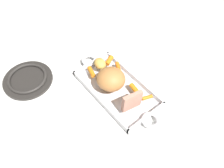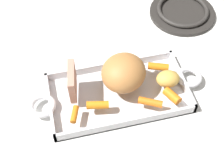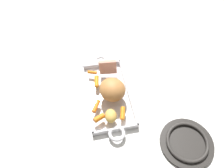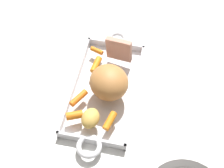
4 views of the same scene
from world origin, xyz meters
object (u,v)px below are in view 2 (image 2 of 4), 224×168
at_px(baby_carrot_long, 150,102).
at_px(potato_halved, 168,79).
at_px(roast_slice_thick, 72,81).
at_px(baby_carrot_northwest, 98,105).
at_px(pork_roast, 124,73).
at_px(baby_carrot_southwest, 172,96).
at_px(baby_carrot_center_right, 75,114).
at_px(baby_carrot_short, 158,67).
at_px(stove_burner_rear, 182,12).
at_px(roasting_dish, 118,94).

height_order(baby_carrot_long, potato_halved, potato_halved).
distance_m(roast_slice_thick, baby_carrot_northwest, 0.08).
distance_m(pork_roast, roast_slice_thick, 0.13).
bearing_deg(baby_carrot_southwest, baby_carrot_center_right, -1.35).
relative_size(roast_slice_thick, baby_carrot_short, 1.49).
relative_size(baby_carrot_short, stove_burner_rear, 0.26).
height_order(roasting_dish, baby_carrot_long, baby_carrot_long).
relative_size(baby_carrot_short, potato_halved, 0.88).
xyz_separation_m(roasting_dish, baby_carrot_northwest, (0.06, 0.04, 0.03)).
bearing_deg(potato_halved, baby_carrot_short, -81.55).
xyz_separation_m(baby_carrot_short, baby_carrot_long, (0.05, 0.10, -0.00)).
distance_m(roasting_dish, roast_slice_thick, 0.13).
height_order(roasting_dish, roast_slice_thick, roast_slice_thick).
xyz_separation_m(baby_carrot_center_right, stove_burner_rear, (-0.40, -0.31, -0.03)).
bearing_deg(potato_halved, pork_roast, -14.34).
height_order(roast_slice_thick, baby_carrot_long, roast_slice_thick).
bearing_deg(baby_carrot_short, baby_carrot_long, 62.02).
distance_m(baby_carrot_northwest, potato_halved, 0.19).
xyz_separation_m(roast_slice_thick, stove_burner_rear, (-0.39, -0.24, -0.06)).
distance_m(baby_carrot_short, baby_carrot_center_right, 0.26).
height_order(baby_carrot_short, baby_carrot_long, baby_carrot_short).
xyz_separation_m(baby_carrot_northwest, potato_halved, (-0.19, -0.03, 0.01)).
height_order(roasting_dish, baby_carrot_southwest, baby_carrot_southwest).
bearing_deg(baby_carrot_short, stove_burner_rear, -125.67).
height_order(baby_carrot_center_right, potato_halved, potato_halved).
bearing_deg(baby_carrot_long, baby_carrot_center_right, -3.04).
bearing_deg(roast_slice_thick, potato_halved, 172.18).
bearing_deg(baby_carrot_northwest, baby_carrot_short, -155.99).
xyz_separation_m(roasting_dish, roast_slice_thick, (0.11, -0.02, 0.06)).
relative_size(pork_roast, baby_carrot_short, 2.16).
relative_size(baby_carrot_center_right, stove_burner_rear, 0.20).
height_order(pork_roast, roast_slice_thick, pork_roast).
xyz_separation_m(potato_halved, stove_burner_rear, (-0.15, -0.27, -0.04)).
bearing_deg(roasting_dish, baby_carrot_northwest, 33.39).
xyz_separation_m(pork_roast, baby_carrot_short, (-0.10, -0.02, -0.03)).
relative_size(pork_roast, baby_carrot_long, 1.95).
distance_m(baby_carrot_long, potato_halved, 0.08).
bearing_deg(stove_burner_rear, baby_carrot_center_right, 38.21).
relative_size(baby_carrot_southwest, baby_carrot_long, 0.77).
relative_size(roasting_dish, baby_carrot_southwest, 10.05).
relative_size(pork_roast, baby_carrot_northwest, 2.14).
xyz_separation_m(pork_roast, baby_carrot_southwest, (-0.11, 0.07, -0.03)).
height_order(roasting_dish, potato_halved, potato_halved).
relative_size(baby_carrot_long, baby_carrot_center_right, 1.39).
xyz_separation_m(baby_carrot_long, stove_burner_rear, (-0.21, -0.32, -0.03)).
height_order(pork_roast, stove_burner_rear, pork_roast).
distance_m(roast_slice_thick, baby_carrot_short, 0.23).
bearing_deg(baby_carrot_short, baby_carrot_northwest, 24.01).
distance_m(pork_roast, baby_carrot_southwest, 0.13).
bearing_deg(baby_carrot_southwest, roast_slice_thick, -18.76).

